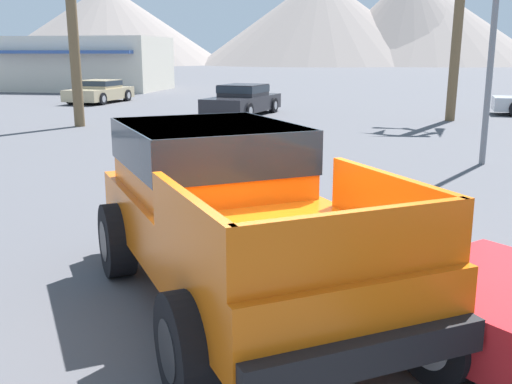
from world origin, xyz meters
TOP-DOWN VIEW (x-y plane):
  - ground_plane at (0.00, 0.00)m, footprint 320.00×320.00m
  - orange_pickup_truck at (-0.63, 0.32)m, footprint 4.19×5.05m
  - parked_car_dark at (-4.23, 19.04)m, footprint 2.68×4.81m
  - parked_car_tan at (-12.77, 23.85)m, footprint 2.30×4.35m
  - storefront_building at (-18.15, 33.65)m, footprint 10.53×7.13m
  - distant_mountain_range at (-18.12, 123.61)m, footprint 117.02×56.71m

SIDE VIEW (x-z plane):
  - ground_plane at x=0.00m, z-range 0.00..0.00m
  - parked_car_tan at x=-12.77m, z-range 0.01..1.17m
  - parked_car_dark at x=-4.23m, z-range 0.01..1.27m
  - orange_pickup_truck at x=-0.63m, z-range 0.13..1.92m
  - storefront_building at x=-18.15m, z-range 0.00..3.57m
  - distant_mountain_range at x=-18.12m, z-range -0.96..17.63m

